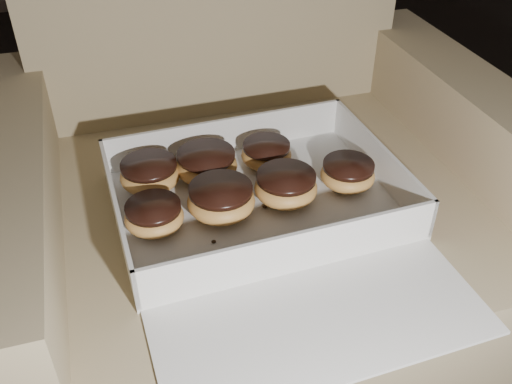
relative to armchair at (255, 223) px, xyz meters
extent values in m
plane|color=black|center=(0.53, 0.01, -0.29)|extent=(4.50, 4.50, 0.00)
cube|color=#9A8C62|center=(0.00, -0.05, -0.08)|extent=(0.71, 0.71, 0.41)
cube|color=#9A8C62|center=(-0.38, -0.05, -0.02)|extent=(0.12, 0.71, 0.55)
cube|color=#9A8C62|center=(0.38, -0.05, -0.02)|extent=(0.12, 0.71, 0.55)
cube|color=silver|center=(-0.03, -0.10, 0.13)|extent=(0.45, 0.34, 0.01)
cube|color=silver|center=(-0.03, 0.06, 0.16)|extent=(0.44, 0.02, 0.07)
cube|color=silver|center=(-0.02, -0.26, 0.16)|extent=(0.44, 0.02, 0.07)
cube|color=silver|center=(-0.24, -0.11, 0.16)|extent=(0.02, 0.33, 0.07)
cube|color=silver|center=(0.19, -0.09, 0.16)|extent=(0.02, 0.33, 0.07)
cube|color=#C14D50|center=(0.19, -0.09, 0.16)|extent=(0.01, 0.32, 0.06)
cube|color=silver|center=(-0.02, -0.35, 0.12)|extent=(0.43, 0.20, 0.01)
ellipsoid|color=gold|center=(0.02, -0.11, 0.15)|extent=(0.10, 0.10, 0.05)
cylinder|color=black|center=(0.02, -0.11, 0.18)|extent=(0.09, 0.09, 0.01)
ellipsoid|color=gold|center=(-0.18, -0.01, 0.15)|extent=(0.10, 0.10, 0.05)
cylinder|color=black|center=(-0.18, -0.01, 0.17)|extent=(0.09, 0.09, 0.01)
ellipsoid|color=gold|center=(-0.19, -0.12, 0.15)|extent=(0.09, 0.09, 0.04)
cylinder|color=black|center=(-0.19, -0.12, 0.17)|extent=(0.08, 0.08, 0.01)
ellipsoid|color=gold|center=(0.02, 0.00, 0.15)|extent=(0.09, 0.09, 0.04)
cylinder|color=black|center=(0.02, 0.00, 0.17)|extent=(0.08, 0.08, 0.01)
ellipsoid|color=gold|center=(-0.09, -0.11, 0.16)|extent=(0.10, 0.10, 0.05)
cylinder|color=black|center=(-0.09, -0.11, 0.18)|extent=(0.10, 0.10, 0.01)
ellipsoid|color=gold|center=(0.13, -0.10, 0.15)|extent=(0.09, 0.09, 0.04)
cylinder|color=black|center=(0.13, -0.10, 0.17)|extent=(0.08, 0.08, 0.01)
ellipsoid|color=gold|center=(-0.09, -0.01, 0.16)|extent=(0.10, 0.10, 0.05)
cylinder|color=black|center=(-0.09, -0.01, 0.18)|extent=(0.10, 0.10, 0.01)
ellipsoid|color=black|center=(-0.20, -0.25, 0.13)|extent=(0.01, 0.01, 0.00)
ellipsoid|color=black|center=(-0.02, -0.12, 0.13)|extent=(0.01, 0.01, 0.00)
ellipsoid|color=black|center=(-0.10, -0.20, 0.13)|extent=(0.01, 0.01, 0.00)
ellipsoid|color=black|center=(-0.11, -0.17, 0.13)|extent=(0.01, 0.01, 0.00)
camera|label=1|loc=(-0.24, -0.79, 0.69)|focal=40.00mm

